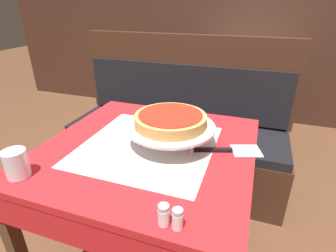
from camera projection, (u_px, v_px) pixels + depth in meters
name	position (u px, v px, depth m)	size (l,w,h in m)	color
dining_table_front	(149.00, 164.00, 1.16)	(0.88, 0.88, 0.76)	red
dining_table_rear	(245.00, 74.00, 2.62)	(0.86, 0.86, 0.76)	beige
booth_bench	(177.00, 142.00, 2.06)	(1.63, 0.53, 1.11)	#3D2316
back_wall_panel	(229.00, 14.00, 2.92)	(6.00, 0.04, 2.40)	#3D2319
pizza_pan_stand	(170.00, 127.00, 1.10)	(0.38, 0.38, 0.09)	#ADADB2
deep_dish_pizza	(170.00, 120.00, 1.08)	(0.30, 0.30, 0.05)	tan
pizza_server	(231.00, 150.00, 1.07)	(0.28, 0.14, 0.01)	#BCBCC1
water_glass_near	(16.00, 164.00, 0.90)	(0.08, 0.08, 0.10)	silver
salt_shaker	(164.00, 215.00, 0.71)	(0.03, 0.03, 0.07)	silver
pepper_shaker	(178.00, 219.00, 0.70)	(0.03, 0.03, 0.06)	silver
condiment_caddy	(257.00, 59.00, 2.61)	(0.12, 0.12, 0.15)	black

